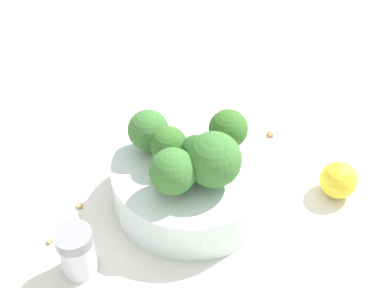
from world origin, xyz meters
name	(u,v)px	position (x,y,z in m)	size (l,w,h in m)	color
ground_plane	(192,198)	(0.00, 0.00, 0.00)	(3.00, 3.00, 0.00)	silver
bowl	(192,182)	(0.00, 0.00, 0.03)	(0.18, 0.18, 0.05)	silver
broccoli_floret_0	(148,131)	(0.02, -0.05, 0.08)	(0.05, 0.05, 0.05)	#7A9E5B
broccoli_floret_1	(199,152)	(0.00, 0.01, 0.08)	(0.04, 0.04, 0.04)	#8EB770
broccoli_floret_2	(169,145)	(0.02, -0.02, 0.08)	(0.04, 0.04, 0.05)	#7A9E5B
broccoli_floret_3	(211,161)	(0.00, 0.03, 0.09)	(0.06, 0.06, 0.06)	#84AD66
broccoli_floret_4	(173,172)	(0.04, 0.02, 0.09)	(0.05, 0.05, 0.06)	#84AD66
broccoli_floret_5	(228,130)	(-0.05, 0.01, 0.09)	(0.04, 0.04, 0.06)	#8EB770
pepper_shaker	(75,250)	(0.15, 0.00, 0.03)	(0.04, 0.04, 0.06)	silver
lemon_wedge	(338,180)	(-0.14, 0.10, 0.02)	(0.04, 0.04, 0.04)	yellow
almond_crumb_0	(270,133)	(-0.15, -0.02, 0.00)	(0.01, 0.01, 0.01)	olive
almond_crumb_2	(50,240)	(0.16, -0.05, 0.00)	(0.01, 0.01, 0.01)	tan
almond_crumb_3	(79,204)	(0.11, -0.07, 0.00)	(0.01, 0.01, 0.01)	#AD7F4C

